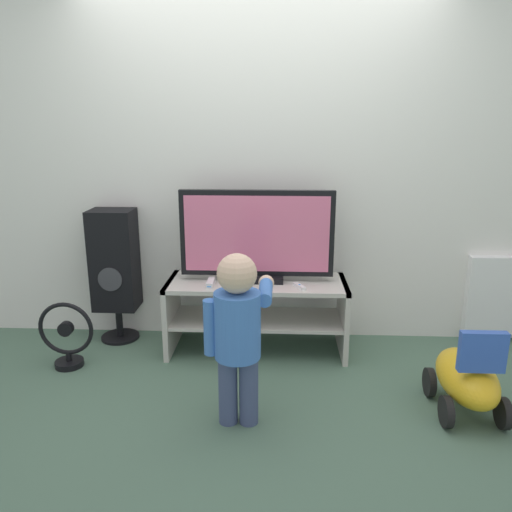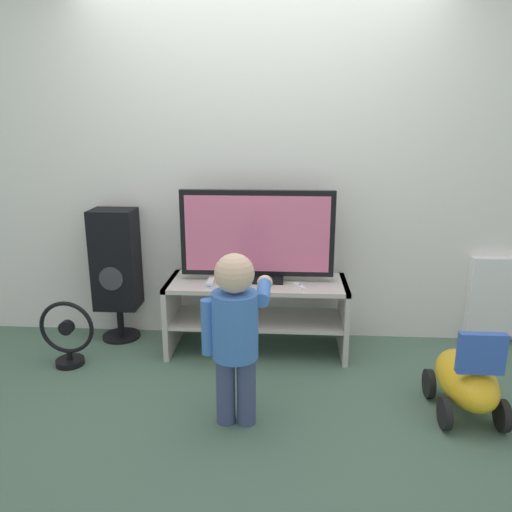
{
  "view_description": "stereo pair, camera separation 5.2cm",
  "coord_description": "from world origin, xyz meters",
  "px_view_note": "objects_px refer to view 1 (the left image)",
  "views": [
    {
      "loc": [
        0.16,
        -3.08,
        1.61
      ],
      "look_at": [
        0.0,
        0.14,
        0.73
      ],
      "focal_mm": 35.0,
      "sensor_mm": 36.0,
      "label": 1
    },
    {
      "loc": [
        0.21,
        -3.08,
        1.61
      ],
      "look_at": [
        0.0,
        0.14,
        0.73
      ],
      "focal_mm": 35.0,
      "sensor_mm": 36.0,
      "label": 2
    }
  ],
  "objects_px": {
    "television": "(257,237)",
    "speaker_tower": "(115,263)",
    "game_console": "(211,283)",
    "child": "(238,326)",
    "remote_primary": "(299,286)",
    "ride_on_toy": "(467,378)",
    "floor_fan": "(67,338)"
  },
  "relations": [
    {
      "from": "child",
      "to": "ride_on_toy",
      "type": "height_order",
      "value": "child"
    },
    {
      "from": "speaker_tower",
      "to": "ride_on_toy",
      "type": "bearing_deg",
      "value": -21.35
    },
    {
      "from": "game_console",
      "to": "speaker_tower",
      "type": "distance_m",
      "value": 0.79
    },
    {
      "from": "game_console",
      "to": "ride_on_toy",
      "type": "distance_m",
      "value": 1.68
    },
    {
      "from": "speaker_tower",
      "to": "ride_on_toy",
      "type": "relative_size",
      "value": 1.72
    },
    {
      "from": "television",
      "to": "speaker_tower",
      "type": "relative_size",
      "value": 1.07
    },
    {
      "from": "ride_on_toy",
      "to": "remote_primary",
      "type": "bearing_deg",
      "value": 146.64
    },
    {
      "from": "remote_primary",
      "to": "speaker_tower",
      "type": "height_order",
      "value": "speaker_tower"
    },
    {
      "from": "remote_primary",
      "to": "ride_on_toy",
      "type": "xyz_separation_m",
      "value": [
        0.93,
        -0.61,
        -0.32
      ]
    },
    {
      "from": "remote_primary",
      "to": "ride_on_toy",
      "type": "height_order",
      "value": "ride_on_toy"
    },
    {
      "from": "child",
      "to": "speaker_tower",
      "type": "distance_m",
      "value": 1.44
    },
    {
      "from": "remote_primary",
      "to": "ride_on_toy",
      "type": "distance_m",
      "value": 1.15
    },
    {
      "from": "remote_primary",
      "to": "child",
      "type": "relative_size",
      "value": 0.14
    },
    {
      "from": "television",
      "to": "speaker_tower",
      "type": "bearing_deg",
      "value": 173.26
    },
    {
      "from": "speaker_tower",
      "to": "ride_on_toy",
      "type": "height_order",
      "value": "speaker_tower"
    },
    {
      "from": "ride_on_toy",
      "to": "game_console",
      "type": "bearing_deg",
      "value": 157.69
    },
    {
      "from": "television",
      "to": "floor_fan",
      "type": "height_order",
      "value": "television"
    },
    {
      "from": "television",
      "to": "child",
      "type": "height_order",
      "value": "television"
    },
    {
      "from": "television",
      "to": "remote_primary",
      "type": "distance_m",
      "value": 0.45
    },
    {
      "from": "child",
      "to": "floor_fan",
      "type": "xyz_separation_m",
      "value": [
        -1.2,
        0.58,
        -0.36
      ]
    },
    {
      "from": "speaker_tower",
      "to": "floor_fan",
      "type": "xyz_separation_m",
      "value": [
        -0.2,
        -0.46,
        -0.39
      ]
    },
    {
      "from": "child",
      "to": "ride_on_toy",
      "type": "relative_size",
      "value": 1.67
    },
    {
      "from": "television",
      "to": "speaker_tower",
      "type": "distance_m",
      "value": 1.08
    },
    {
      "from": "speaker_tower",
      "to": "floor_fan",
      "type": "height_order",
      "value": "speaker_tower"
    },
    {
      "from": "television",
      "to": "floor_fan",
      "type": "relative_size",
      "value": 2.32
    },
    {
      "from": "television",
      "to": "child",
      "type": "bearing_deg",
      "value": -93.42
    },
    {
      "from": "television",
      "to": "remote_primary",
      "type": "bearing_deg",
      "value": -27.62
    },
    {
      "from": "game_console",
      "to": "remote_primary",
      "type": "height_order",
      "value": "game_console"
    },
    {
      "from": "game_console",
      "to": "ride_on_toy",
      "type": "bearing_deg",
      "value": -22.31
    },
    {
      "from": "child",
      "to": "ride_on_toy",
      "type": "distance_m",
      "value": 1.33
    },
    {
      "from": "game_console",
      "to": "ride_on_toy",
      "type": "xyz_separation_m",
      "value": [
        1.53,
        -0.63,
        -0.33
      ]
    },
    {
      "from": "speaker_tower",
      "to": "floor_fan",
      "type": "distance_m",
      "value": 0.64
    }
  ]
}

